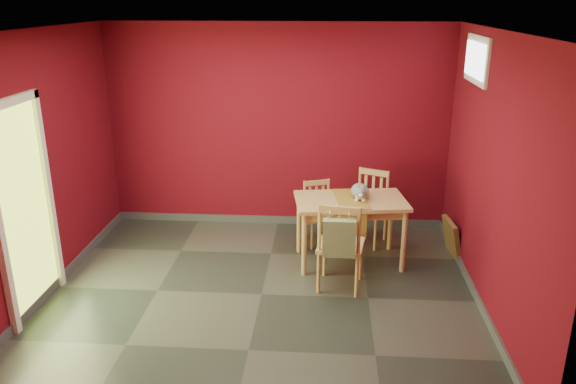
# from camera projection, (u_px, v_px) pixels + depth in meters

# --- Properties ---
(ground) EXTENTS (4.50, 4.50, 0.00)m
(ground) POSITION_uv_depth(u_px,v_px,m) (262.00, 294.00, 5.95)
(ground) COLOR #2D342D
(ground) RESTS_ON ground
(room_shell) EXTENTS (4.50, 4.50, 4.50)m
(room_shell) POSITION_uv_depth(u_px,v_px,m) (261.00, 290.00, 5.93)
(room_shell) COLOR #5B0915
(room_shell) RESTS_ON ground
(doorway) EXTENTS (0.06, 1.01, 2.13)m
(doorway) POSITION_uv_depth(u_px,v_px,m) (23.00, 203.00, 5.35)
(doorway) COLOR #B7D838
(doorway) RESTS_ON ground
(window) EXTENTS (0.05, 0.90, 0.50)m
(window) POSITION_uv_depth(u_px,v_px,m) (477.00, 60.00, 5.97)
(window) COLOR white
(window) RESTS_ON room_shell
(outlet_plate) EXTENTS (0.08, 0.02, 0.12)m
(outlet_plate) POSITION_uv_depth(u_px,v_px,m) (395.00, 206.00, 7.62)
(outlet_plate) COLOR silver
(outlet_plate) RESTS_ON room_shell
(dining_table) EXTENTS (1.35, 0.91, 0.79)m
(dining_table) POSITION_uv_depth(u_px,v_px,m) (350.00, 207.00, 6.47)
(dining_table) COLOR tan
(dining_table) RESTS_ON ground
(table_runner) EXTENTS (0.44, 0.76, 0.36)m
(table_runner) POSITION_uv_depth(u_px,v_px,m) (351.00, 208.00, 6.35)
(table_runner) COLOR olive
(table_runner) RESTS_ON dining_table
(chair_far_left) EXTENTS (0.48, 0.48, 0.80)m
(chair_far_left) POSITION_uv_depth(u_px,v_px,m) (319.00, 212.00, 7.09)
(chair_far_left) COLOR tan
(chair_far_left) RESTS_ON ground
(chair_far_right) EXTENTS (0.57, 0.57, 0.93)m
(chair_far_right) POSITION_uv_depth(u_px,v_px,m) (369.00, 206.00, 7.11)
(chair_far_right) COLOR tan
(chair_far_right) RESTS_ON ground
(chair_near) EXTENTS (0.53, 0.53, 1.01)m
(chair_near) POSITION_uv_depth(u_px,v_px,m) (340.00, 244.00, 5.92)
(chair_near) COLOR tan
(chair_near) RESTS_ON ground
(tote_bag) EXTENTS (0.33, 0.19, 0.46)m
(tote_bag) POSITION_uv_depth(u_px,v_px,m) (339.00, 238.00, 5.64)
(tote_bag) COLOR #7D9A62
(tote_bag) RESTS_ON chair_near
(cat) EXTENTS (0.23, 0.43, 0.21)m
(cat) POSITION_uv_depth(u_px,v_px,m) (360.00, 188.00, 6.48)
(cat) COLOR slate
(cat) RESTS_ON table_runner
(picture_frame) EXTENTS (0.20, 0.47, 0.45)m
(picture_frame) POSITION_uv_depth(u_px,v_px,m) (452.00, 238.00, 6.78)
(picture_frame) COLOR brown
(picture_frame) RESTS_ON ground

